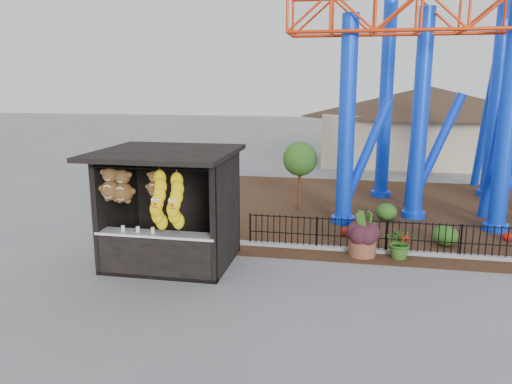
% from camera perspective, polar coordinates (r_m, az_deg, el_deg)
% --- Properties ---
extents(ground, '(120.00, 120.00, 0.00)m').
position_cam_1_polar(ground, '(12.24, 2.05, -10.84)').
color(ground, slate).
rests_on(ground, ground).
extents(mulch_bed, '(18.00, 12.00, 0.02)m').
position_cam_1_polar(mulch_bed, '(19.84, 17.26, -2.19)').
color(mulch_bed, '#331E11').
rests_on(mulch_bed, ground).
extents(curb, '(18.00, 0.18, 0.12)m').
position_cam_1_polar(curb, '(15.07, 19.23, -6.75)').
color(curb, gray).
rests_on(curb, ground).
extents(prize_booth, '(3.50, 3.40, 3.12)m').
position_cam_1_polar(prize_booth, '(13.31, -10.27, -2.08)').
color(prize_booth, black).
rests_on(prize_booth, ground).
extents(picket_fence, '(12.20, 0.06, 1.00)m').
position_cam_1_polar(picket_fence, '(15.10, 22.75, -5.24)').
color(picket_fence, black).
rests_on(picket_fence, ground).
extents(roller_coaster, '(11.00, 6.37, 10.82)m').
position_cam_1_polar(roller_coaster, '(19.69, 21.81, 16.30)').
color(roller_coaster, '#0E3EF2').
rests_on(roller_coaster, ground).
extents(terracotta_planter, '(1.01, 1.01, 0.57)m').
position_cam_1_polar(terracotta_planter, '(14.54, 12.05, -6.07)').
color(terracotta_planter, brown).
rests_on(terracotta_planter, ground).
extents(planter_foliage, '(0.70, 0.70, 0.64)m').
position_cam_1_polar(planter_foliage, '(14.36, 12.16, -3.78)').
color(planter_foliage, black).
rests_on(planter_foliage, terracotta_planter).
extents(potted_plant, '(0.94, 0.83, 0.96)m').
position_cam_1_polar(potted_plant, '(14.55, 16.23, -5.48)').
color(potted_plant, '#1D4D16').
rests_on(potted_plant, ground).
extents(landscaping, '(8.30, 3.33, 0.60)m').
position_cam_1_polar(landscaping, '(17.34, 20.94, -3.58)').
color(landscaping, '#285318').
rests_on(landscaping, mulch_bed).
extents(pavilion, '(15.00, 15.00, 4.80)m').
position_cam_1_polar(pavilion, '(31.45, 19.02, 8.59)').
color(pavilion, '#BFAD8C').
rests_on(pavilion, ground).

